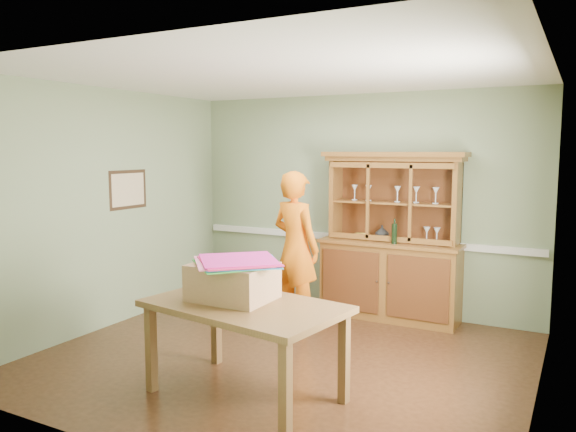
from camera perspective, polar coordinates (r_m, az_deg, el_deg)
The scene contains 14 objects.
floor at distance 5.64m, azimuth -0.51°, elevation -14.21°, with size 4.50×4.50×0.00m, color #4D2D18.
ceiling at distance 5.31m, azimuth -0.55°, elevation 14.15°, with size 4.50×4.50×0.00m, color white.
wall_back at distance 7.12m, azimuth 7.19°, elevation 1.33°, with size 4.50×4.50×0.00m, color gray.
wall_left at distance 6.67m, azimuth -17.76°, elevation 0.70°, with size 4.00×4.00×0.00m, color gray.
wall_right at distance 4.68m, azimuth 24.48°, elevation -2.06°, with size 4.00×4.00×0.00m, color gray.
wall_front at distance 3.69m, azimuth -15.55°, elevation -3.91°, with size 4.50×4.50×0.00m, color gray.
chair_rail at distance 7.15m, azimuth 7.06°, elevation -2.28°, with size 4.41×0.05×0.08m, color silver.
framed_map at distance 6.85m, azimuth -15.91°, elevation 2.60°, with size 0.03×0.60×0.46m.
window_panel at distance 4.36m, azimuth 24.05°, elevation -0.65°, with size 0.03×0.96×1.36m.
china_hutch at distance 6.83m, azimuth 10.40°, elevation -4.44°, with size 1.69×0.56×1.99m.
dining_table at distance 4.62m, azimuth -4.40°, elevation -9.93°, with size 1.70×1.17×0.79m.
cardboard_box at distance 4.68m, azimuth -5.64°, elevation -6.64°, with size 0.64×0.51×0.30m, color #A37A54.
kite_stack at distance 4.60m, azimuth -5.28°, elevation -4.67°, with size 0.84×0.84×0.04m.
person at distance 6.48m, azimuth 0.78°, elevation -3.27°, with size 0.65×0.43×1.78m, color orange.
Camera 1 is at (2.51, -4.62, 2.02)m, focal length 35.00 mm.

